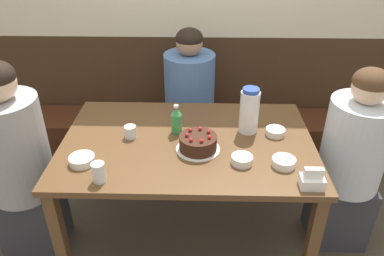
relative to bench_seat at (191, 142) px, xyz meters
The scene contains 17 objects.
ground_plane 0.86m from the bench_seat, 90.00° to the right, with size 12.00×12.00×0.00m, color #4C4238.
back_wall 1.04m from the bench_seat, 90.00° to the left, with size 4.80×0.04×2.50m.
bench_seat is the anchor object (origin of this frame).
dining_table 0.95m from the bench_seat, 90.00° to the right, with size 1.40×0.92×0.78m.
birthday_cake 1.10m from the bench_seat, 86.30° to the right, with size 0.24×0.24×0.10m.
water_pitcher 1.05m from the bench_seat, 64.28° to the right, with size 0.11×0.11×0.27m.
soju_bottle 0.98m from the bench_seat, 95.04° to the right, with size 0.06×0.06×0.18m.
napkin_holder 1.48m from the bench_seat, 64.11° to the right, with size 0.11×0.08×0.11m.
bowl_soup_white 1.30m from the bench_seat, 64.97° to the right, with size 0.12×0.12×0.04m.
bowl_rice_small 1.31m from the bench_seat, 116.46° to the right, with size 0.13×0.13×0.04m.
bowl_side_dish 1.22m from the bench_seat, 74.70° to the right, with size 0.11×0.11×0.04m.
bowl_sauce_shallow 1.07m from the bench_seat, 56.66° to the right, with size 0.11×0.11×0.04m.
glass_water_tall 1.40m from the bench_seat, 108.64° to the right, with size 0.06×0.06×0.10m.
glass_tumbler_short 1.04m from the bench_seat, 111.85° to the right, with size 0.07×0.07×0.07m.
person_teal_shirt 1.37m from the bench_seat, 136.96° to the right, with size 0.37×0.37×1.26m.
person_pale_blue_shirt 1.29m from the bench_seat, 38.92° to the right, with size 0.36×0.36×1.19m.
person_grey_tee 0.38m from the bench_seat, 95.87° to the right, with size 0.36×0.36×1.20m.
Camera 1 is at (0.07, -1.76, 1.90)m, focal length 35.00 mm.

